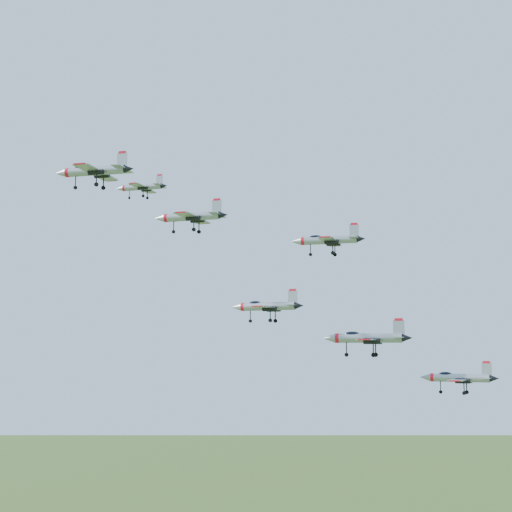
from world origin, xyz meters
The scene contains 7 objects.
jet_lead centered at (-27.61, 9.02, 153.63)m, with size 10.87×9.27×2.97m.
jet_left_high centered at (-6.99, -1.02, 144.03)m, with size 13.14×11.19×3.58m.
jet_right_high centered at (-7.39, -22.91, 147.38)m, with size 12.13×10.40×3.34m.
jet_left_low centered at (16.76, 3.32, 138.57)m, with size 11.56×9.87×3.16m.
jet_right_low centered at (15.76, -12.63, 127.56)m, with size 10.54×8.85×2.83m.
jet_trail centered at (25.18, -1.34, 123.36)m, with size 12.54×10.66×3.41m.
jet_extra centered at (36.12, 4.61, 117.88)m, with size 10.85×9.04×2.90m.
Camera 1 is at (67.75, -93.86, 121.97)m, focal length 50.00 mm.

